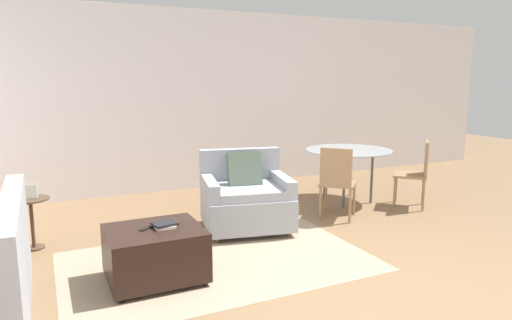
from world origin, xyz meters
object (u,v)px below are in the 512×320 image
(armchair, at_px, (246,199))
(tv_remote_primary, at_px, (146,228))
(dining_table, at_px, (348,155))
(dining_chair_near_right, at_px, (417,169))
(dining_chair_near_left, at_px, (337,178))
(tv_remote_secondary, at_px, (162,223))
(book_stack, at_px, (165,225))
(side_table, at_px, (31,214))
(picture_frame, at_px, (29,191))
(ottoman, at_px, (155,252))

(armchair, relative_size, tv_remote_primary, 8.72)
(dining_table, bearing_deg, dining_chair_near_right, -45.00)
(tv_remote_primary, distance_m, dining_chair_near_left, 2.58)
(tv_remote_secondary, height_order, dining_chair_near_right, dining_chair_near_right)
(book_stack, distance_m, side_table, 1.65)
(dining_chair_near_right, bearing_deg, picture_frame, 173.80)
(book_stack, height_order, dining_table, dining_table)
(picture_frame, distance_m, dining_chair_near_left, 3.40)
(dining_table, xyz_separation_m, dining_chair_near_right, (0.65, -0.65, -0.15))
(ottoman, bearing_deg, armchair, 36.24)
(tv_remote_secondary, distance_m, dining_chair_near_right, 3.67)
(armchair, distance_m, tv_remote_primary, 1.61)
(picture_frame, bearing_deg, dining_table, 2.05)
(ottoman, height_order, dining_table, dining_table)
(dining_chair_near_left, bearing_deg, picture_frame, 171.44)
(armchair, xyz_separation_m, dining_chair_near_right, (2.44, -0.17, 0.17))
(tv_remote_primary, height_order, tv_remote_secondary, same)
(tv_remote_primary, relative_size, dining_chair_near_right, 0.14)
(book_stack, relative_size, picture_frame, 1.39)
(book_stack, xyz_separation_m, side_table, (-1.04, 1.27, -0.11))
(book_stack, distance_m, dining_table, 3.29)
(book_stack, height_order, picture_frame, picture_frame)
(side_table, bearing_deg, dining_chair_near_right, -6.20)
(armchair, bearing_deg, side_table, 171.30)
(book_stack, bearing_deg, tv_remote_primary, 170.59)
(ottoman, distance_m, dining_table, 3.39)
(dining_chair_near_left, bearing_deg, ottoman, -162.44)
(book_stack, height_order, dining_chair_near_left, dining_chair_near_left)
(dining_table, bearing_deg, book_stack, -154.54)
(tv_remote_primary, relative_size, dining_chair_near_left, 0.14)
(ottoman, relative_size, dining_chair_near_right, 0.88)
(ottoman, bearing_deg, tv_remote_secondary, 49.93)
(tv_remote_secondary, height_order, dining_chair_near_left, dining_chair_near_left)
(armchair, relative_size, dining_chair_near_right, 1.24)
(book_stack, xyz_separation_m, picture_frame, (-1.04, 1.27, 0.12))
(armchair, xyz_separation_m, dining_chair_near_left, (1.14, -0.17, 0.17))
(armchair, height_order, ottoman, armchair)
(armchair, distance_m, dining_table, 1.88)
(dining_chair_near_right, bearing_deg, dining_chair_near_left, -180.00)
(tv_remote_secondary, distance_m, picture_frame, 1.56)
(tv_remote_primary, xyz_separation_m, dining_chair_near_right, (3.77, 0.74, 0.05))
(armchair, xyz_separation_m, dining_table, (1.79, 0.48, 0.31))
(ottoman, height_order, side_table, side_table)
(book_stack, relative_size, side_table, 0.42)
(dining_chair_near_left, bearing_deg, armchair, 171.71)
(ottoman, distance_m, tv_remote_primary, 0.22)
(book_stack, xyz_separation_m, tv_remote_primary, (-0.15, 0.03, -0.02))
(dining_chair_near_right, bearing_deg, armchair, 176.10)
(dining_chair_near_right, bearing_deg, ottoman, -168.39)
(side_table, distance_m, picture_frame, 0.23)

